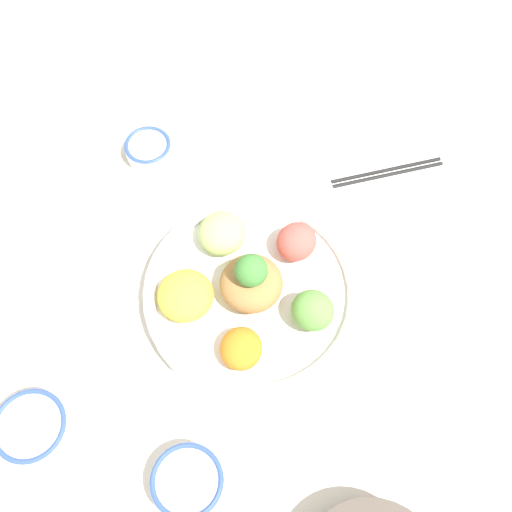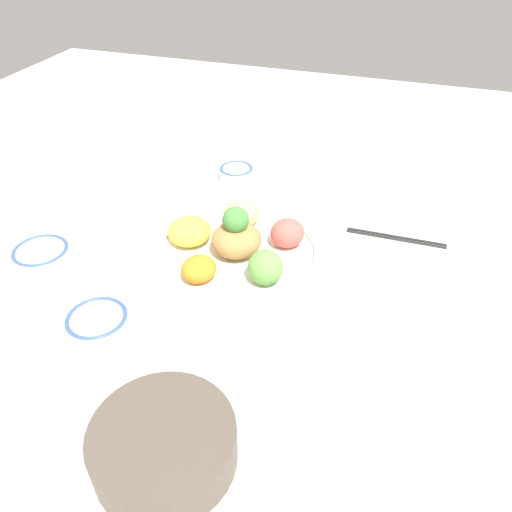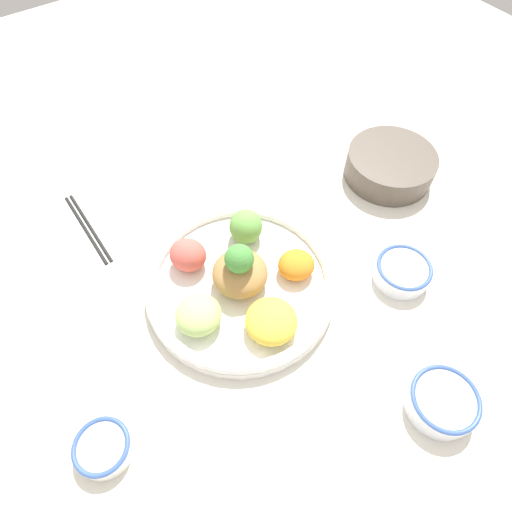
{
  "view_description": "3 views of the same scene",
  "coord_description": "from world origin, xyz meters",
  "px_view_note": "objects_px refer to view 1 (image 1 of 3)",
  "views": [
    {
      "loc": [
        -0.35,
        0.09,
        0.87
      ],
      "look_at": [
        0.06,
        -0.01,
        0.05
      ],
      "focal_mm": 42.0,
      "sensor_mm": 36.0,
      "label": 1
    },
    {
      "loc": [
        -0.7,
        -0.27,
        0.6
      ],
      "look_at": [
        0.01,
        -0.03,
        0.02
      ],
      "focal_mm": 35.0,
      "sensor_mm": 36.0,
      "label": 2
    },
    {
      "loc": [
        0.21,
        0.34,
        0.67
      ],
      "look_at": [
        -0.03,
        -0.01,
        0.05
      ],
      "focal_mm": 30.0,
      "sensor_mm": 36.0,
      "label": 3
    }
  ],
  "objects_px": {
    "chopsticks_pair_near": "(388,172)",
    "rice_bowl_blue": "(148,149)",
    "sauce_bowl_red": "(33,428)",
    "salad_platter": "(250,289)",
    "sauce_bowl_dark": "(188,482)",
    "serving_spoon_main": "(90,255)"
  },
  "relations": [
    {
      "from": "sauce_bowl_red",
      "to": "rice_bowl_blue",
      "type": "height_order",
      "value": "sauce_bowl_red"
    },
    {
      "from": "salad_platter",
      "to": "rice_bowl_blue",
      "type": "bearing_deg",
      "value": 20.01
    },
    {
      "from": "sauce_bowl_dark",
      "to": "serving_spoon_main",
      "type": "distance_m",
      "value": 0.39
    },
    {
      "from": "sauce_bowl_red",
      "to": "chopsticks_pair_near",
      "type": "bearing_deg",
      "value": -64.17
    },
    {
      "from": "sauce_bowl_red",
      "to": "sauce_bowl_dark",
      "type": "distance_m",
      "value": 0.23
    },
    {
      "from": "rice_bowl_blue",
      "to": "chopsticks_pair_near",
      "type": "xyz_separation_m",
      "value": [
        -0.14,
        -0.4,
        -0.01
      ]
    },
    {
      "from": "sauce_bowl_red",
      "to": "serving_spoon_main",
      "type": "height_order",
      "value": "sauce_bowl_red"
    },
    {
      "from": "rice_bowl_blue",
      "to": "chopsticks_pair_near",
      "type": "bearing_deg",
      "value": -108.75
    },
    {
      "from": "salad_platter",
      "to": "chopsticks_pair_near",
      "type": "xyz_separation_m",
      "value": [
        0.17,
        -0.29,
        -0.02
      ]
    },
    {
      "from": "serving_spoon_main",
      "to": "rice_bowl_blue",
      "type": "bearing_deg",
      "value": -88.09
    },
    {
      "from": "sauce_bowl_red",
      "to": "serving_spoon_main",
      "type": "bearing_deg",
      "value": -21.66
    },
    {
      "from": "serving_spoon_main",
      "to": "salad_platter",
      "type": "bearing_deg",
      "value": -171.3
    },
    {
      "from": "rice_bowl_blue",
      "to": "serving_spoon_main",
      "type": "relative_size",
      "value": 0.67
    },
    {
      "from": "sauce_bowl_red",
      "to": "rice_bowl_blue",
      "type": "xyz_separation_m",
      "value": [
        0.44,
        -0.23,
        -0.01
      ]
    },
    {
      "from": "salad_platter",
      "to": "chopsticks_pair_near",
      "type": "height_order",
      "value": "salad_platter"
    },
    {
      "from": "chopsticks_pair_near",
      "to": "rice_bowl_blue",
      "type": "bearing_deg",
      "value": 160.66
    },
    {
      "from": "rice_bowl_blue",
      "to": "sauce_bowl_red",
      "type": "bearing_deg",
      "value": 152.4
    },
    {
      "from": "salad_platter",
      "to": "sauce_bowl_red",
      "type": "bearing_deg",
      "value": 111.19
    },
    {
      "from": "sauce_bowl_red",
      "to": "chopsticks_pair_near",
      "type": "relative_size",
      "value": 0.51
    },
    {
      "from": "sauce_bowl_red",
      "to": "rice_bowl_blue",
      "type": "bearing_deg",
      "value": -27.6
    },
    {
      "from": "salad_platter",
      "to": "sauce_bowl_red",
      "type": "xyz_separation_m",
      "value": [
        -0.13,
        0.34,
        -0.0
      ]
    },
    {
      "from": "rice_bowl_blue",
      "to": "serving_spoon_main",
      "type": "distance_m",
      "value": 0.22
    }
  ]
}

